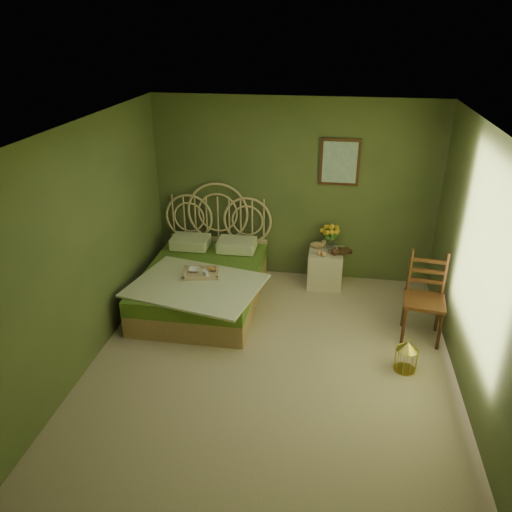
% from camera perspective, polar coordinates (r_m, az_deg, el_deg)
% --- Properties ---
extents(floor, '(4.50, 4.50, 0.00)m').
position_cam_1_polar(floor, '(5.73, 1.77, -12.18)').
color(floor, '#C4AF8D').
rests_on(floor, ground).
extents(ceiling, '(4.50, 4.50, 0.00)m').
position_cam_1_polar(ceiling, '(4.63, 2.21, 14.27)').
color(ceiling, silver).
rests_on(ceiling, wall_back).
extents(wall_back, '(4.00, 0.00, 4.00)m').
position_cam_1_polar(wall_back, '(7.13, 4.32, 7.40)').
color(wall_back, '#5B6636').
rests_on(wall_back, floor).
extents(wall_left, '(0.00, 4.50, 4.50)m').
position_cam_1_polar(wall_left, '(5.63, -18.68, 1.05)').
color(wall_left, '#5B6636').
rests_on(wall_left, floor).
extents(wall_right, '(0.00, 4.50, 4.50)m').
position_cam_1_polar(wall_right, '(5.22, 24.32, -1.87)').
color(wall_right, '#5B6636').
rests_on(wall_right, floor).
extents(wall_art, '(0.54, 0.04, 0.64)m').
position_cam_1_polar(wall_art, '(6.95, 9.54, 10.53)').
color(wall_art, '#3A1F0F').
rests_on(wall_art, wall_back).
extents(bed, '(1.76, 2.22, 1.37)m').
position_cam_1_polar(bed, '(6.78, -6.04, -2.83)').
color(bed, tan).
rests_on(bed, floor).
extents(nightstand, '(0.48, 0.48, 0.96)m').
position_cam_1_polar(nightstand, '(7.22, 7.99, -0.72)').
color(nightstand, '#F0E0C3').
rests_on(nightstand, floor).
extents(chair, '(0.52, 0.52, 1.06)m').
position_cam_1_polar(chair, '(6.24, 18.68, -3.84)').
color(chair, '#3A1F0F').
rests_on(chair, floor).
extents(birdcage, '(0.24, 0.24, 0.36)m').
position_cam_1_polar(birdcage, '(5.77, 16.79, -10.95)').
color(birdcage, '#AF9B38').
rests_on(birdcage, floor).
extents(book_lower, '(0.21, 0.25, 0.02)m').
position_cam_1_polar(book_lower, '(7.14, 9.47, 0.56)').
color(book_lower, '#381E0F').
rests_on(book_lower, nightstand).
extents(book_upper, '(0.25, 0.27, 0.02)m').
position_cam_1_polar(book_upper, '(7.13, 9.49, 0.71)').
color(book_upper, '#472819').
rests_on(book_upper, nightstand).
extents(cereal_bowl, '(0.16, 0.16, 0.04)m').
position_cam_1_polar(cereal_bowl, '(6.53, -7.06, -1.59)').
color(cereal_bowl, white).
rests_on(cereal_bowl, bed).
extents(coffee_cup, '(0.11, 0.11, 0.08)m').
position_cam_1_polar(coffee_cup, '(6.39, -5.78, -1.97)').
color(coffee_cup, white).
rests_on(coffee_cup, bed).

